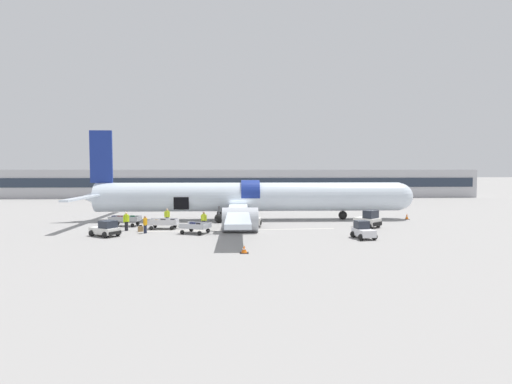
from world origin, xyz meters
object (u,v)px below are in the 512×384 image
(baggage_tug_spare, at_px, (106,229))
(ground_crew_supervisor, at_px, (145,224))
(baggage_cart_loading, at_px, (164,224))
(baggage_tug_rear, at_px, (248,220))
(ground_crew_loader_b, at_px, (167,216))
(baggage_cart_queued, at_px, (125,221))
(airplane, at_px, (246,198))
(ground_crew_loader_a, at_px, (126,221))
(ground_crew_driver, at_px, (204,220))
(baggage_tug_lead, at_px, (368,220))
(baggage_tug_mid, at_px, (363,231))
(baggage_cart_empty, at_px, (196,228))
(suitcase_on_tarmac_upright, at_px, (141,229))

(baggage_tug_spare, height_order, ground_crew_supervisor, ground_crew_supervisor)
(baggage_cart_loading, bearing_deg, baggage_tug_spare, -136.17)
(baggage_tug_rear, height_order, ground_crew_loader_b, ground_crew_loader_b)
(baggage_cart_queued, bearing_deg, ground_crew_loader_b, 9.85)
(airplane, height_order, baggage_cart_loading, airplane)
(baggage_cart_queued, height_order, ground_crew_loader_a, ground_crew_loader_a)
(baggage_cart_queued, xyz_separation_m, ground_crew_driver, (8.47, -2.28, 0.32))
(baggage_tug_lead, height_order, baggage_cart_loading, baggage_tug_lead)
(ground_crew_loader_b, bearing_deg, baggage_tug_spare, -120.48)
(baggage_cart_loading, bearing_deg, baggage_tug_lead, 0.31)
(baggage_tug_rear, xyz_separation_m, baggage_tug_spare, (-12.82, -5.25, -0.13))
(ground_crew_driver, bearing_deg, baggage_tug_rear, 14.69)
(ground_crew_loader_a, bearing_deg, ground_crew_supervisor, -36.34)
(baggage_tug_lead, relative_size, ground_crew_driver, 1.67)
(ground_crew_driver, bearing_deg, airplane, 57.51)
(baggage_tug_lead, bearing_deg, baggage_tug_spare, -170.20)
(ground_crew_loader_a, distance_m, ground_crew_loader_b, 5.13)
(ground_crew_loader_b, bearing_deg, baggage_tug_mid, -26.76)
(ground_crew_supervisor, bearing_deg, ground_crew_loader_a, 143.66)
(baggage_cart_empty, xyz_separation_m, ground_crew_driver, (0.48, 2.94, 0.39))
(ground_crew_loader_a, height_order, ground_crew_supervisor, ground_crew_loader_a)
(ground_crew_loader_a, height_order, suitcase_on_tarmac_upright, ground_crew_loader_a)
(airplane, bearing_deg, baggage_cart_loading, -141.20)
(baggage_tug_mid, relative_size, ground_crew_driver, 1.47)
(airplane, relative_size, ground_crew_driver, 22.76)
(baggage_tug_mid, height_order, suitcase_on_tarmac_upright, baggage_tug_mid)
(baggage_tug_mid, bearing_deg, baggage_cart_loading, 160.54)
(baggage_cart_queued, relative_size, ground_crew_driver, 2.40)
(baggage_tug_mid, bearing_deg, ground_crew_loader_a, 166.22)
(baggage_tug_mid, distance_m, suitcase_on_tarmac_upright, 20.72)
(baggage_cart_empty, bearing_deg, baggage_tug_lead, 10.49)
(suitcase_on_tarmac_upright, bearing_deg, airplane, 39.26)
(baggage_tug_lead, relative_size, suitcase_on_tarmac_upright, 4.54)
(baggage_cart_loading, relative_size, ground_crew_loader_b, 2.18)
(airplane, height_order, ground_crew_loader_a, airplane)
(ground_crew_loader_a, bearing_deg, ground_crew_driver, 7.37)
(baggage_tug_lead, xyz_separation_m, ground_crew_loader_b, (-21.04, 2.75, 0.18))
(baggage_cart_empty, relative_size, ground_crew_loader_b, 2.01)
(baggage_tug_mid, relative_size, ground_crew_supervisor, 1.54)
(ground_crew_loader_a, bearing_deg, ground_crew_loader_b, 50.97)
(baggage_tug_lead, distance_m, ground_crew_loader_a, 24.30)
(baggage_tug_lead, xyz_separation_m, ground_crew_loader_a, (-24.27, -1.23, 0.22))
(baggage_cart_queued, distance_m, baggage_cart_empty, 9.54)
(ground_crew_loader_b, distance_m, suitcase_on_tarmac_upright, 4.94)
(baggage_cart_queued, bearing_deg, baggage_tug_rear, -4.95)
(ground_crew_loader_a, distance_m, ground_crew_driver, 7.49)
(baggage_cart_loading, relative_size, baggage_cart_empty, 1.09)
(baggage_tug_mid, distance_m, baggage_cart_empty, 15.10)
(baggage_cart_queued, relative_size, ground_crew_supervisor, 2.53)
(baggage_cart_loading, distance_m, suitcase_on_tarmac_upright, 2.61)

